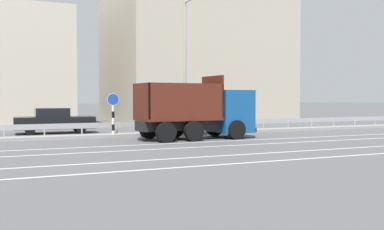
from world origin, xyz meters
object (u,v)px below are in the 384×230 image
street_lamp_1 (186,59)px  parked_car_4 (54,121)px  median_road_sign (113,114)px  dump_truck (209,114)px

street_lamp_1 → parked_car_4: size_ratio=1.67×
median_road_sign → parked_car_4: median_road_sign is taller
median_road_sign → street_lamp_1: size_ratio=0.30×
dump_truck → street_lamp_1: size_ratio=0.80×
dump_truck → median_road_sign: dump_truck is taller
dump_truck → parked_car_4: bearing=-136.1°
street_lamp_1 → median_road_sign: bearing=178.2°
parked_car_4 → median_road_sign: bearing=35.6°
dump_truck → median_road_sign: (-4.64, 2.96, -0.04)m
median_road_sign → parked_car_4: 5.01m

